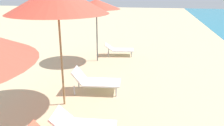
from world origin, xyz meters
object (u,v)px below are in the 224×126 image
lounger_third_shoreside (95,80)px  lounger_farthest_shoreside (119,49)px  umbrella_farthest (96,4)px  lounger_third_inland (83,125)px

lounger_third_shoreside → lounger_farthest_shoreside: (0.05, 4.00, -0.05)m
lounger_third_shoreside → umbrella_farthest: size_ratio=0.56×
lounger_third_shoreside → umbrella_farthest: (-0.71, 3.03, 1.98)m
lounger_farthest_shoreside → umbrella_farthest: bearing=-137.5°
lounger_third_shoreside → lounger_third_inland: bearing=-87.4°
lounger_third_inland → lounger_farthest_shoreside: size_ratio=0.96×
lounger_third_shoreside → lounger_third_inland: size_ratio=1.09×
umbrella_farthest → lounger_farthest_shoreside: umbrella_farthest is taller
lounger_third_inland → lounger_farthest_shoreside: 6.24m
umbrella_farthest → lounger_third_shoreside: bearing=-76.9°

